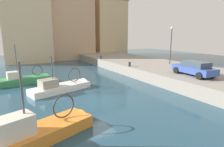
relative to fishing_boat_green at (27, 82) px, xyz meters
The scene contains 12 objects.
water_surface 9.48m from the fishing_boat_green, 64.19° to the right, with size 80.00×80.00×0.00m, color navy.
quay_wall 17.81m from the fishing_boat_green, 28.64° to the right, with size 9.00×56.00×1.20m, color gray.
fishing_boat_green is the anchor object (origin of this frame).
fishing_boat_orange 12.27m from the fishing_boat_green, 92.25° to the right, with size 6.81×3.65×4.72m.
fishing_boat_white 5.34m from the fishing_boat_green, 59.34° to the right, with size 6.48×3.20×4.05m.
parked_car_blue 17.11m from the fishing_boat_green, 35.48° to the right, with size 2.24×4.37×1.38m.
mooring_bollard_mid 11.83m from the fishing_boat_green, 12.46° to the right, with size 0.28×0.28×0.55m, color #2D2D33.
mooring_bollard_north 12.79m from the fishing_boat_green, 25.46° to the left, with size 0.28×0.28×0.55m, color #2D2D33.
quay_streetlamp 18.05m from the fishing_boat_green, 12.16° to the right, with size 0.36×0.36×4.83m.
waterfront_building_west 28.04m from the fishing_boat_green, 44.02° to the left, with size 7.33×8.05×12.87m.
waterfront_building_west_mid 22.20m from the fishing_boat_green, 59.58° to the left, with size 9.05×6.53×15.72m.
waterfront_building_central 21.04m from the fishing_boat_green, 83.44° to the left, with size 8.29×8.97×21.44m.
Camera 1 is at (-5.78, -12.78, 5.10)m, focal length 30.15 mm.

